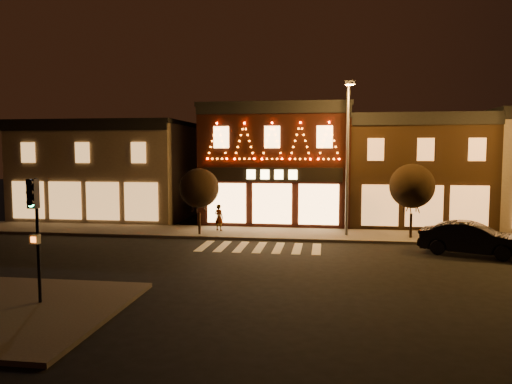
% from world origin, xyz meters
% --- Properties ---
extents(ground, '(120.00, 120.00, 0.00)m').
position_xyz_m(ground, '(0.00, 0.00, 0.00)').
color(ground, black).
rests_on(ground, ground).
extents(sidewalk_far, '(44.00, 4.00, 0.15)m').
position_xyz_m(sidewalk_far, '(2.00, 8.00, 0.07)').
color(sidewalk_far, '#47423D').
rests_on(sidewalk_far, ground).
extents(sidewalk_near, '(7.00, 7.00, 0.15)m').
position_xyz_m(sidewalk_near, '(-6.50, -7.50, 0.07)').
color(sidewalk_near, '#47423D').
rests_on(sidewalk_near, ground).
extents(building_left, '(12.20, 8.28, 7.30)m').
position_xyz_m(building_left, '(-13.00, 13.99, 3.66)').
color(building_left, '#6F5F4F').
rests_on(building_left, ground).
extents(building_pulp, '(10.20, 8.34, 8.30)m').
position_xyz_m(building_pulp, '(0.00, 13.98, 4.16)').
color(building_pulp, black).
rests_on(building_pulp, ground).
extents(building_right_a, '(9.20, 8.28, 7.50)m').
position_xyz_m(building_right_a, '(9.50, 13.99, 3.76)').
color(building_right_a, '#332111').
rests_on(building_right_a, ground).
extents(traffic_signal_near, '(0.30, 0.42, 4.09)m').
position_xyz_m(traffic_signal_near, '(-5.81, -6.89, 3.03)').
color(traffic_signal_near, black).
rests_on(traffic_signal_near, sidewalk_near).
extents(streetlamp_mid, '(0.55, 2.01, 8.82)m').
position_xyz_m(streetlamp_mid, '(4.67, 7.47, 5.33)').
color(streetlamp_mid, '#59595E').
rests_on(streetlamp_mid, sidewalk_far).
extents(tree_left, '(2.36, 2.36, 3.94)m').
position_xyz_m(tree_left, '(-4.03, 6.86, 2.91)').
color(tree_left, black).
rests_on(tree_left, sidewalk_far).
extents(tree_right, '(2.53, 2.53, 4.23)m').
position_xyz_m(tree_right, '(8.30, 7.36, 3.11)').
color(tree_right, black).
rests_on(tree_right, sidewalk_far).
extents(dark_sedan, '(5.18, 3.32, 1.61)m').
position_xyz_m(dark_sedan, '(10.58, 3.65, 0.81)').
color(dark_sedan, black).
rests_on(dark_sedan, ground).
extents(pedestrian, '(0.70, 0.60, 1.64)m').
position_xyz_m(pedestrian, '(-3.15, 8.28, 0.97)').
color(pedestrian, gray).
rests_on(pedestrian, sidewalk_far).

